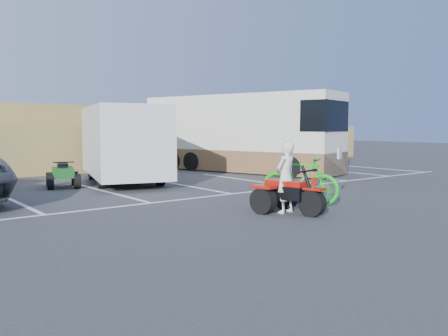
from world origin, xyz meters
TOP-DOWN VIEW (x-y plane):
  - ground at (0.00, 0.00)m, footprint 100.00×100.00m
  - parking_stripes at (0.87, 4.07)m, footprint 28.00×5.16m
  - grass_embankment at (0.00, 15.48)m, footprint 40.00×8.50m
  - red_trike_atv at (1.77, -0.87)m, footprint 1.47×1.78m
  - rider at (1.74, -0.73)m, footprint 0.66×0.50m
  - green_dirt_bike at (2.93, -0.04)m, footprint 1.32×2.13m
  - cargo_trailer at (1.52, 7.04)m, footprint 3.80×6.11m
  - rv_motorhome at (7.56, 7.86)m, footprint 4.72×9.44m
  - quad_atv_green at (-0.67, 6.97)m, footprint 1.34×1.57m

SIDE VIEW (x-z plane):
  - ground at x=0.00m, z-range 0.00..0.00m
  - red_trike_atv at x=1.77m, z-range -0.52..0.52m
  - quad_atv_green at x=-0.67m, z-range -0.44..0.44m
  - parking_stripes at x=0.87m, z-range 0.00..0.01m
  - green_dirt_bike at x=2.93m, z-range 0.00..1.24m
  - rider at x=1.74m, z-range 0.00..1.64m
  - grass_embankment at x=0.00m, z-range -0.13..2.97m
  - rv_motorhome at x=7.56m, z-range -0.22..3.08m
  - cargo_trailer at x=1.52m, z-range 0.11..2.77m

